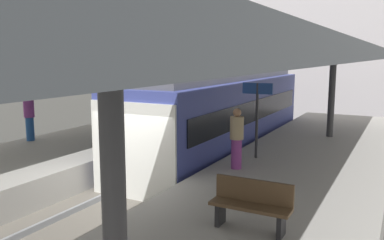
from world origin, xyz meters
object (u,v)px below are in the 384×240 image
object	(u,v)px
commuter_train	(222,115)
platform_sign	(257,103)
platform_bench	(251,203)
passenger_near_bench	(29,117)
passenger_mid_platform	(237,138)

from	to	relation	value
commuter_train	platform_sign	world-z (taller)	commuter_train
platform_bench	passenger_near_bench	distance (m)	10.07
platform_bench	passenger_mid_platform	distance (m)	3.85
commuter_train	platform_sign	xyz separation A→B (m)	(2.42, -2.96, 0.90)
commuter_train	platform_bench	world-z (taller)	commuter_train
commuter_train	platform_sign	size ratio (longest dim) A/B	5.24
passenger_mid_platform	platform_sign	bearing A→B (deg)	86.50
platform_sign	passenger_near_bench	distance (m)	8.05
commuter_train	platform_bench	bearing A→B (deg)	-62.82
platform_bench	platform_sign	xyz separation A→B (m)	(-1.57, 4.82, 1.16)
commuter_train	platform_bench	distance (m)	8.75
commuter_train	passenger_near_bench	bearing A→B (deg)	-141.39
commuter_train	platform_sign	distance (m)	3.93
passenger_near_bench	platform_bench	bearing A→B (deg)	-19.81
commuter_train	passenger_near_bench	distance (m)	7.00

